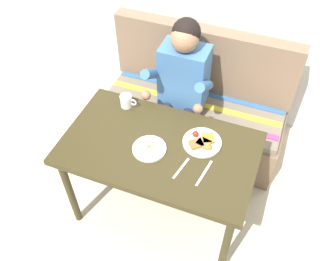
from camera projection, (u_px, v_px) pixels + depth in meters
ground_plane at (161, 208)px, 2.77m from camera, size 8.00×8.00×0.00m
table at (159, 155)px, 2.30m from camera, size 1.20×0.70×0.73m
couch at (195, 111)px, 3.01m from camera, size 1.44×0.56×1.00m
person at (181, 84)px, 2.62m from camera, size 0.45×0.61×1.21m
plate_breakfast at (202, 142)px, 2.24m from camera, size 0.24×0.24×0.05m
plate_eggs at (149, 148)px, 2.21m from camera, size 0.21×0.21×0.04m
coffee_mug at (126, 101)px, 2.45m from camera, size 0.12×0.08×0.09m
fork at (181, 168)px, 2.12m from camera, size 0.05×0.17×0.00m
knife at (204, 173)px, 2.10m from camera, size 0.05×0.20×0.00m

